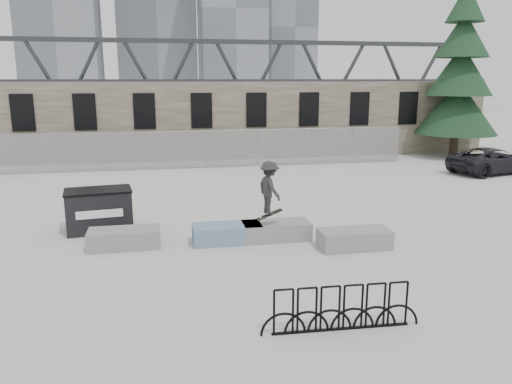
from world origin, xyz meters
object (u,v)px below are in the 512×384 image
(planter_center_right, at_px, (276,230))
(suv, at_px, (492,160))
(planter_center_left, at_px, (227,233))
(spruce_tree, at_px, (460,76))
(planter_offset, at_px, (354,238))
(bike_rack, at_px, (342,309))
(planter_far_left, at_px, (124,238))
(skateboarder, at_px, (269,188))
(dumpster, at_px, (99,210))

(planter_center_right, bearing_deg, suv, 32.33)
(planter_center_left, height_order, suv, suv)
(planter_center_left, bearing_deg, spruce_tree, 40.79)
(planter_center_right, distance_m, planter_offset, 2.32)
(suv, bearing_deg, spruce_tree, -26.15)
(bike_rack, distance_m, spruce_tree, 24.56)
(suv, bearing_deg, planter_far_left, 101.83)
(spruce_tree, bearing_deg, suv, -102.87)
(planter_offset, bearing_deg, planter_center_right, 149.29)
(planter_center_left, distance_m, spruce_tree, 21.50)
(planter_center_left, height_order, bike_rack, bike_rack)
(suv, bearing_deg, bike_rack, 123.22)
(planter_center_right, xyz_separation_m, planter_offset, (2.00, -1.19, 0.00))
(spruce_tree, distance_m, skateboarder, 20.53)
(bike_rack, xyz_separation_m, spruce_tree, (14.49, 19.35, 4.37))
(suv, bearing_deg, dumpster, 95.88)
(planter_center_right, xyz_separation_m, bike_rack, (-0.05, -5.61, 0.15))
(planter_center_left, relative_size, planter_offset, 1.00)
(planter_center_right, height_order, dumpster, dumpster)
(planter_offset, bearing_deg, suv, 40.41)
(bike_rack, relative_size, skateboarder, 1.84)
(planter_center_left, bearing_deg, suv, 29.65)
(planter_center_left, height_order, planter_center_right, same)
(planter_far_left, height_order, skateboarder, skateboarder)
(suv, height_order, skateboarder, skateboarder)
(planter_offset, xyz_separation_m, dumpster, (-7.26, 3.13, 0.38))
(bike_rack, bearing_deg, planter_offset, 65.20)
(planter_far_left, bearing_deg, planter_offset, -11.40)
(skateboarder, bearing_deg, planter_far_left, 68.07)
(planter_offset, height_order, suv, suv)
(planter_center_left, relative_size, planter_center_right, 1.00)
(skateboarder, bearing_deg, dumpster, 49.25)
(planter_center_right, relative_size, skateboarder, 1.17)
(suv, xyz_separation_m, skateboarder, (-13.48, -8.60, 0.99))
(planter_far_left, xyz_separation_m, skateboarder, (4.14, -0.34, 1.35))
(planter_center_right, relative_size, planter_offset, 1.00)
(spruce_tree, xyz_separation_m, skateboarder, (-14.70, -13.97, -3.18))
(planter_offset, relative_size, spruce_tree, 0.17)
(spruce_tree, relative_size, skateboarder, 6.74)
(planter_center_left, xyz_separation_m, dumpster, (-3.79, 1.94, 0.38))
(dumpster, bearing_deg, skateboarder, -30.99)
(spruce_tree, bearing_deg, planter_far_left, -144.12)
(spruce_tree, bearing_deg, planter_offset, -129.83)
(planter_center_right, height_order, skateboarder, skateboarder)
(dumpster, distance_m, bike_rack, 9.18)
(bike_rack, xyz_separation_m, skateboarder, (-0.22, 5.37, 1.20))
(planter_center_right, relative_size, dumpster, 0.93)
(planter_center_left, height_order, spruce_tree, spruce_tree)
(dumpster, distance_m, skateboarder, 5.54)
(planter_center_left, relative_size, spruce_tree, 0.17)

